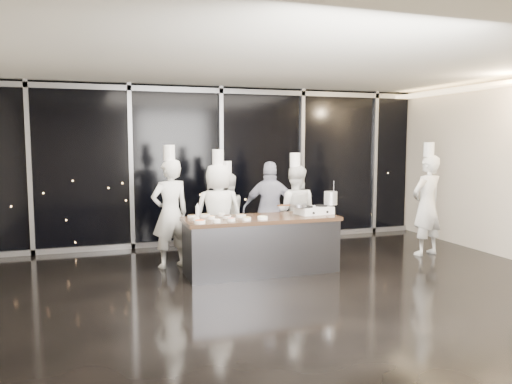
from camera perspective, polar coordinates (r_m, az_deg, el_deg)
ground at (r=7.30m, az=2.95°, el=-10.90°), size 9.00×9.00×0.00m
room_shell at (r=7.05m, az=4.39°, el=6.99°), size 9.02×7.02×3.21m
window_wall at (r=10.27m, az=-4.04°, el=3.06°), size 8.90×0.11×3.20m
demo_counter at (r=8.01m, az=0.60°, el=-6.03°), size 2.46×0.86×0.90m
stove at (r=8.28m, az=6.66°, el=-2.07°), size 0.63×0.44×0.14m
frying_pan at (r=8.11m, az=4.76°, el=-1.51°), size 0.52×0.33×0.05m
stock_pot at (r=8.43m, az=8.52°, el=-0.69°), size 0.25×0.25×0.22m
prep_bowls at (r=7.71m, az=-3.90°, el=-2.94°), size 1.16×0.74×0.05m
squeeze_bottle at (r=7.98m, az=-6.71°, el=-2.09°), size 0.06×0.06×0.22m
chef_far_left at (r=8.39m, az=-9.78°, el=-2.31°), size 0.75×0.59×2.04m
chef_left at (r=8.57m, az=-4.32°, el=-2.37°), size 0.87×0.59×1.96m
chef_center at (r=9.06m, az=-3.37°, el=-2.61°), size 0.84×0.71×1.74m
guest at (r=8.96m, az=1.71°, el=-2.04°), size 1.10×0.77×1.74m
chef_right at (r=9.02m, az=4.45°, el=-2.19°), size 1.00×0.91×1.89m
chef_side at (r=9.68m, az=18.94°, el=-1.35°), size 0.75×0.58×2.07m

